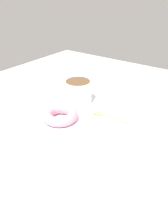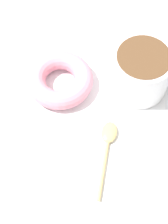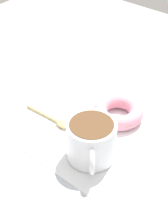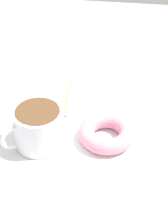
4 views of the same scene
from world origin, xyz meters
TOP-DOWN VIEW (x-y plane):
  - ground_plane at (0.00, 0.00)cm, footprint 120.00×120.00cm
  - napkin at (-0.16, 2.76)cm, footprint 30.55×30.55cm
  - coffee_cup at (7.40, 10.80)cm, footprint 10.92×10.00cm
  - donut at (-5.30, 8.02)cm, footprint 10.87×10.87cm
  - spoon at (4.28, -0.75)cm, footprint 2.52×12.65cm

SIDE VIEW (x-z plane):
  - ground_plane at x=0.00cm, z-range -2.00..0.00cm
  - napkin at x=-0.16cm, z-range 0.00..0.30cm
  - spoon at x=4.28cm, z-range 0.25..1.15cm
  - donut at x=-5.30cm, z-range 0.30..3.40cm
  - coffee_cup at x=7.40cm, z-range 0.45..8.23cm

